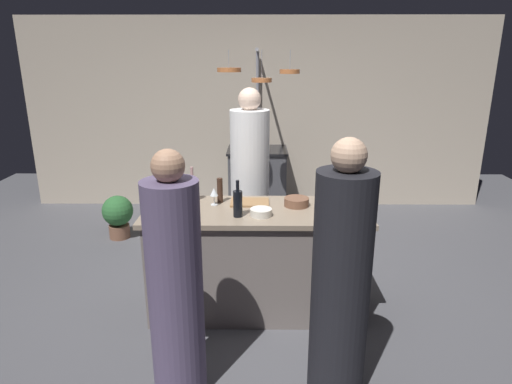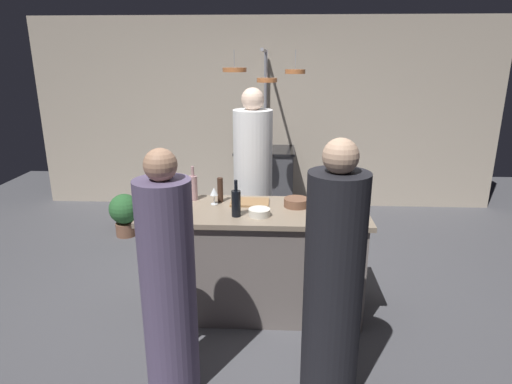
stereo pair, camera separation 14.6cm
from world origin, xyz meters
TOP-DOWN VIEW (x-y plane):
  - ground_plane at (0.00, 0.00)m, footprint 9.00×9.00m
  - back_wall at (0.00, 2.85)m, footprint 6.40×0.16m
  - kitchen_island at (0.00, 0.00)m, footprint 1.80×0.72m
  - stove_range at (0.00, 2.45)m, footprint 0.80×0.64m
  - chef at (-0.07, 0.84)m, footprint 0.38×0.38m
  - bar_stool_right at (0.56, -0.62)m, footprint 0.28×0.28m
  - guest_right at (0.52, -1.00)m, footprint 0.35×0.35m
  - bar_stool_left at (-0.54, -0.62)m, footprint 0.28×0.28m
  - guest_left at (-0.48, -0.98)m, footprint 0.34×0.34m
  - overhead_pot_rack at (-0.00, 1.96)m, footprint 0.89×1.37m
  - potted_plant at (-1.65, 1.52)m, footprint 0.36×0.36m
  - cutting_board at (-0.05, 0.15)m, footprint 0.32×0.22m
  - pepper_mill at (-0.30, 0.18)m, footprint 0.05×0.05m
  - wine_bottle_dark at (-0.14, -0.16)m, footprint 0.07×0.07m
  - wine_bottle_rose at (-0.54, 0.22)m, footprint 0.07×0.07m
  - wine_bottle_amber at (-0.64, -0.13)m, footprint 0.07×0.07m
  - wine_glass_near_left_guest at (-0.66, 0.16)m, footprint 0.07×0.07m
  - wine_glass_near_right_guest at (-0.35, 0.11)m, footprint 0.07×0.07m
  - wine_glass_by_chef at (0.58, 0.07)m, footprint 0.07×0.07m
  - mixing_bowl_steel at (0.60, -0.16)m, footprint 0.19×0.19m
  - mixing_bowl_ceramic at (0.04, -0.15)m, footprint 0.17×0.17m
  - mixing_bowl_wooden at (0.33, 0.09)m, footprint 0.20×0.20m

SIDE VIEW (x-z plane):
  - ground_plane at x=0.00m, z-range 0.00..0.00m
  - potted_plant at x=-1.65m, z-range 0.04..0.56m
  - bar_stool_right at x=0.56m, z-range 0.04..0.72m
  - bar_stool_left at x=-0.54m, z-range 0.04..0.72m
  - stove_range at x=0.00m, z-range 0.00..0.89m
  - kitchen_island at x=0.00m, z-range 0.00..0.90m
  - guest_left at x=-0.48m, z-range -0.06..1.54m
  - guest_right at x=0.52m, z-range -0.06..1.61m
  - chef at x=-0.07m, z-range -0.07..1.74m
  - cutting_board at x=-0.05m, z-range 0.90..0.92m
  - mixing_bowl_steel at x=0.60m, z-range 0.90..0.96m
  - mixing_bowl_ceramic at x=0.04m, z-range 0.90..0.96m
  - mixing_bowl_wooden at x=0.33m, z-range 0.90..0.97m
  - pepper_mill at x=-0.30m, z-range 0.90..1.11m
  - wine_glass_near_left_guest at x=-0.66m, z-range 0.93..1.08m
  - wine_glass_near_right_guest at x=-0.35m, z-range 0.93..1.08m
  - wine_glass_by_chef at x=0.58m, z-range 0.93..1.08m
  - wine_bottle_dark at x=-0.14m, z-range 0.86..1.15m
  - wine_bottle_rose at x=-0.54m, z-range 0.86..1.16m
  - wine_bottle_amber at x=-0.64m, z-range 0.86..1.19m
  - back_wall at x=0.00m, z-range 0.00..2.60m
  - overhead_pot_rack at x=0.00m, z-range 0.59..2.76m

